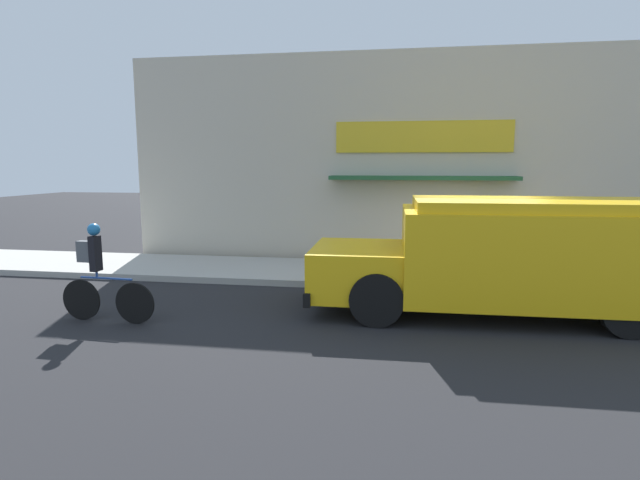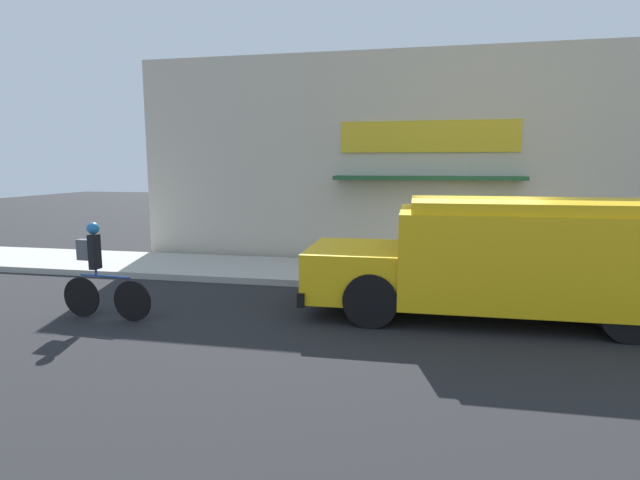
{
  "view_description": "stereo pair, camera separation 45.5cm",
  "coord_description": "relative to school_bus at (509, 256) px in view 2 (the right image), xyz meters",
  "views": [
    {
      "loc": [
        -1.49,
        -10.51,
        2.67
      ],
      "look_at": [
        -3.15,
        -0.2,
        1.1
      ],
      "focal_mm": 28.0,
      "sensor_mm": 36.0,
      "label": 1
    },
    {
      "loc": [
        -1.04,
        -10.43,
        2.67
      ],
      "look_at": [
        -3.15,
        -0.2,
        1.1
      ],
      "focal_mm": 28.0,
      "sensor_mm": 36.0,
      "label": 2
    }
  ],
  "objects": [
    {
      "name": "ground_plane",
      "position": [
        -0.46,
        1.4,
        -1.1
      ],
      "size": [
        70.0,
        70.0,
        0.0
      ],
      "primitive_type": "plane",
      "color": "#232326"
    },
    {
      "name": "sidewalk",
      "position": [
        -0.46,
        2.72,
        -1.02
      ],
      "size": [
        28.0,
        2.65,
        0.15
      ],
      "color": "#ADAAA3",
      "rests_on": "ground_plane"
    },
    {
      "name": "storefront",
      "position": [
        -0.49,
        4.36,
        1.7
      ],
      "size": [
        17.84,
        0.88,
        5.61
      ],
      "color": "beige",
      "rests_on": "ground_plane"
    },
    {
      "name": "cyclist",
      "position": [
        -6.98,
        -1.5,
        -0.3
      ],
      "size": [
        1.74,
        0.21,
        1.7
      ],
      "rotation": [
        0.0,
        0.0,
        -0.06
      ],
      "color": "black",
      "rests_on": "ground_plane"
    },
    {
      "name": "school_bus",
      "position": [
        0.0,
        0.0,
        0.0
      ],
      "size": [
        6.38,
        2.77,
        2.08
      ],
      "rotation": [
        0.0,
        0.0,
        0.02
      ],
      "color": "yellow",
      "rests_on": "ground_plane"
    }
  ]
}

